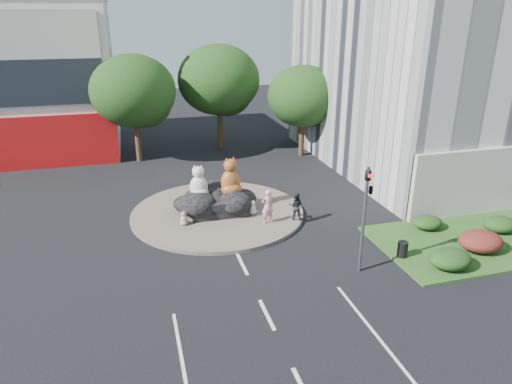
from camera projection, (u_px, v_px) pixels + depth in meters
ground at (267, 315)px, 17.77m from camera, size 120.00×120.00×0.00m
roundabout_island at (218, 212)px, 26.71m from camera, size 10.00×10.00×0.20m
rock_plinth at (217, 204)px, 26.51m from camera, size 3.20×2.60×0.90m
grass_verge at (473, 241)px, 23.43m from camera, size 10.00×6.00×0.12m
tree_left at (134, 94)px, 34.69m from camera, size 6.46×6.46×8.27m
tree_mid at (219, 83)px, 38.12m from camera, size 6.84×6.84×8.76m
tree_right at (303, 99)px, 36.36m from camera, size 5.70×5.70×7.30m
hedge_near_green at (450, 259)px, 20.70m from camera, size 2.00×1.60×0.90m
hedge_red at (481, 241)px, 22.21m from camera, size 2.20×1.76×0.99m
hedge_mid_green at (500, 224)px, 24.21m from camera, size 1.80×1.44×0.81m
hedge_back_green at (428, 223)px, 24.52m from camera, size 1.60×1.28×0.72m
traffic_light at (368, 197)px, 19.52m from camera, size 0.44×1.24×5.00m
street_lamp at (439, 132)px, 26.49m from camera, size 2.34×0.22×8.06m
cat_white at (199, 181)px, 25.87m from camera, size 1.37×1.24×1.98m
cat_tabby at (230, 176)px, 26.28m from camera, size 1.63×1.51×2.28m
kitten_calico at (184, 218)px, 24.79m from camera, size 0.64×0.63×0.80m
kitten_white at (253, 207)px, 26.14m from camera, size 0.66×0.66×0.84m
pedestrian_pink at (268, 206)px, 24.87m from camera, size 0.75×0.55×1.92m
pedestrian_dark at (296, 206)px, 25.31m from camera, size 0.96×0.88×1.60m
litter_bin at (403, 249)px, 21.69m from camera, size 0.63×0.63×0.76m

